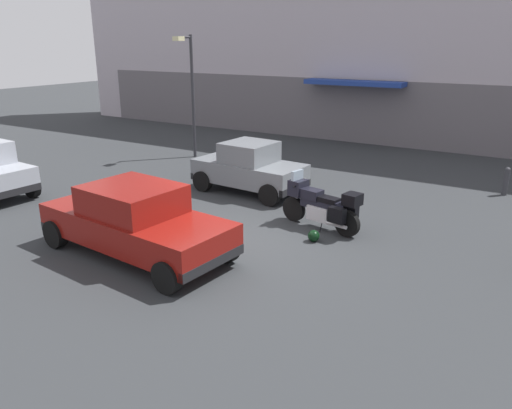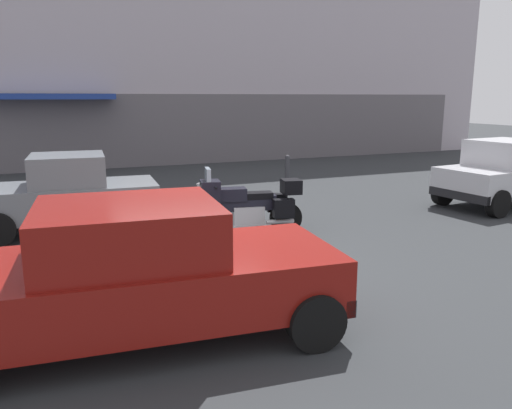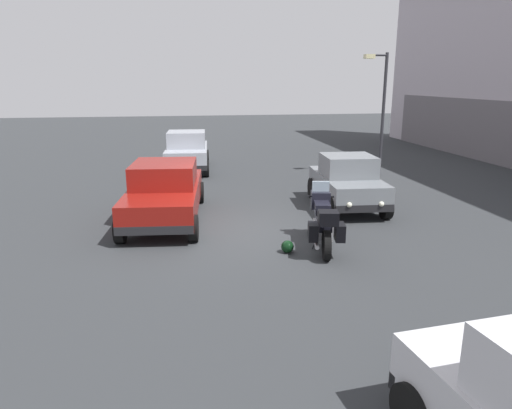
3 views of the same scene
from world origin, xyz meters
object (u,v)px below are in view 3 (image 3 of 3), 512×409
object	(u,v)px
car_compact_side	(347,182)
car_wagon_end	(187,151)
car_sedan_far	(165,191)
helmet	(287,247)
motorcycle	(323,221)
streetlamp_curbside	(380,102)

from	to	relation	value
car_compact_side	car_wagon_end	xyz separation A→B (m)	(-6.74, -4.48, 0.04)
car_sedan_far	helmet	bearing A→B (deg)	-133.01
helmet	motorcycle	bearing A→B (deg)	103.52
motorcycle	car_wagon_end	bearing A→B (deg)	27.11
motorcycle	streetlamp_curbside	world-z (taller)	streetlamp_curbside
car_sedan_far	car_wagon_end	distance (m)	7.15
car_sedan_far	car_compact_side	xyz separation A→B (m)	(-0.37, 5.25, -0.01)
motorcycle	helmet	xyz separation A→B (m)	(0.21, -0.86, -0.48)
car_compact_side	helmet	bearing A→B (deg)	-33.33
car_sedan_far	car_compact_side	distance (m)	5.27
car_compact_side	car_wagon_end	world-z (taller)	car_wagon_end
motorcycle	car_wagon_end	xyz separation A→B (m)	(-9.91, -2.74, 0.19)
motorcycle	car_compact_side	distance (m)	3.62
helmet	car_compact_side	xyz separation A→B (m)	(-3.38, 2.60, 0.63)
streetlamp_curbside	motorcycle	bearing A→B (deg)	-31.22
motorcycle	helmet	world-z (taller)	motorcycle
motorcycle	streetlamp_curbside	distance (m)	9.20
car_sedan_far	car_wagon_end	bearing A→B (deg)	-0.75
motorcycle	car_compact_side	world-z (taller)	car_compact_side
motorcycle	car_wagon_end	world-z (taller)	car_wagon_end
streetlamp_curbside	car_compact_side	bearing A→B (deg)	-32.90
motorcycle	car_sedan_far	bearing A→B (deg)	63.16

